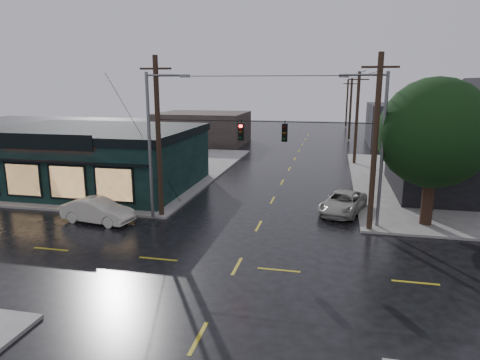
% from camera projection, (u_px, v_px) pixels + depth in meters
% --- Properties ---
extents(ground_plane, '(160.00, 160.00, 0.00)m').
position_uv_depth(ground_plane, '(237.00, 266.00, 20.32)').
color(ground_plane, black).
extents(sidewalk_nw, '(28.00, 28.00, 0.15)m').
position_uv_depth(sidewalk_nw, '(89.00, 168.00, 43.51)').
color(sidewalk_nw, slate).
rests_on(sidewalk_nw, ground).
extents(pizza_shop, '(16.30, 12.34, 4.90)m').
position_uv_depth(pizza_shop, '(94.00, 157.00, 35.20)').
color(pizza_shop, black).
rests_on(pizza_shop, ground).
extents(ne_building, '(12.60, 11.60, 8.75)m').
position_uv_depth(ne_building, '(479.00, 137.00, 32.39)').
color(ne_building, black).
rests_on(ne_building, ground).
extents(corner_tree, '(6.43, 6.43, 8.75)m').
position_uv_depth(corner_tree, '(434.00, 133.00, 24.76)').
color(corner_tree, black).
rests_on(corner_tree, ground).
extents(utility_pole_nw, '(2.00, 0.32, 10.15)m').
position_uv_depth(utility_pole_nw, '(162.00, 217.00, 27.86)').
color(utility_pole_nw, black).
rests_on(utility_pole_nw, ground).
extents(utility_pole_ne, '(2.00, 0.32, 10.15)m').
position_uv_depth(utility_pole_ne, '(369.00, 231.00, 25.15)').
color(utility_pole_ne, black).
rests_on(utility_pole_ne, ground).
extents(utility_pole_far_a, '(2.00, 0.32, 9.65)m').
position_uv_depth(utility_pole_far_a, '(354.00, 164.00, 45.63)').
color(utility_pole_far_a, black).
rests_on(utility_pole_far_a, ground).
extents(utility_pole_far_b, '(2.00, 0.32, 9.15)m').
position_uv_depth(utility_pole_far_b, '(349.00, 140.00, 64.68)').
color(utility_pole_far_b, black).
rests_on(utility_pole_far_b, ground).
extents(utility_pole_far_c, '(2.00, 0.32, 9.15)m').
position_uv_depth(utility_pole_far_c, '(346.00, 127.00, 83.73)').
color(utility_pole_far_c, black).
rests_on(utility_pole_far_c, ground).
extents(span_signal_assembly, '(13.00, 0.48, 1.23)m').
position_uv_depth(span_signal_assembly, '(263.00, 132.00, 25.22)').
color(span_signal_assembly, black).
rests_on(span_signal_assembly, ground).
extents(streetlight_nw, '(5.40, 0.30, 9.15)m').
position_uv_depth(streetlight_nw, '(153.00, 219.00, 27.26)').
color(streetlight_nw, slate).
rests_on(streetlight_nw, ground).
extents(streetlight_ne, '(5.40, 0.30, 9.15)m').
position_uv_depth(streetlight_ne, '(377.00, 228.00, 25.72)').
color(streetlight_ne, slate).
rests_on(streetlight_ne, ground).
extents(bg_building_west, '(12.00, 10.00, 4.40)m').
position_uv_depth(bg_building_west, '(203.00, 128.00, 60.84)').
color(bg_building_west, '#332925').
rests_on(bg_building_west, ground).
extents(bg_building_east, '(14.00, 12.00, 5.60)m').
position_uv_depth(bg_building_east, '(421.00, 125.00, 59.22)').
color(bg_building_east, '#242529').
rests_on(bg_building_east, ground).
extents(sedan_cream, '(4.79, 2.28, 1.52)m').
position_uv_depth(sedan_cream, '(98.00, 211.00, 26.54)').
color(sedan_cream, beige).
rests_on(sedan_cream, ground).
extents(suv_silver, '(3.61, 5.43, 1.39)m').
position_uv_depth(suv_silver, '(343.00, 203.00, 28.54)').
color(suv_silver, '#A6A399').
rests_on(suv_silver, ground).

